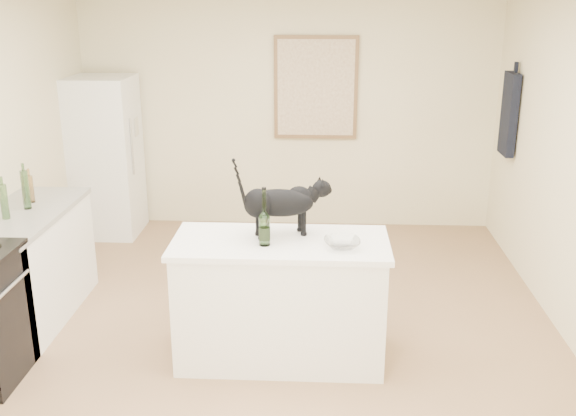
{
  "coord_description": "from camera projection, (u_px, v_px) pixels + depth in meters",
  "views": [
    {
      "loc": [
        0.38,
        -4.49,
        2.53
      ],
      "look_at": [
        0.15,
        -0.15,
        1.12
      ],
      "focal_mm": 41.6,
      "sensor_mm": 36.0,
      "label": 1
    }
  ],
  "objects": [
    {
      "name": "glass_bowl",
      "position": [
        342.0,
        243.0,
        4.46
      ],
      "size": [
        0.27,
        0.27,
        0.06
      ],
      "primitive_type": "imported",
      "rotation": [
        0.0,
        0.0,
        0.11
      ],
      "color": "white",
      "rests_on": "island_top"
    },
    {
      "name": "fridge",
      "position": [
        104.0,
        157.0,
        7.13
      ],
      "size": [
        0.68,
        0.68,
        1.7
      ],
      "primitive_type": "cube",
      "color": "white",
      "rests_on": "floor"
    },
    {
      "name": "black_cat",
      "position": [
        279.0,
        206.0,
        4.62
      ],
      "size": [
        0.64,
        0.38,
        0.43
      ],
      "primitive_type": null,
      "rotation": [
        0.0,
        0.0,
        0.33
      ],
      "color": "black",
      "rests_on": "island_top"
    },
    {
      "name": "island_base",
      "position": [
        281.0,
        302.0,
        4.74
      ],
      "size": [
        1.44,
        0.67,
        0.86
      ],
      "primitive_type": "cube",
      "color": "white",
      "rests_on": "floor"
    },
    {
      "name": "island_top",
      "position": [
        280.0,
        243.0,
        4.6
      ],
      "size": [
        1.5,
        0.7,
        0.04
      ],
      "primitive_type": "cube",
      "color": "white",
      "rests_on": "island_base"
    },
    {
      "name": "artwork_frame",
      "position": [
        316.0,
        88.0,
        7.16
      ],
      "size": [
        0.9,
        0.03,
        1.1
      ],
      "primitive_type": "cube",
      "color": "brown",
      "rests_on": "wall_back"
    },
    {
      "name": "counter_bottle_cluster",
      "position": [
        20.0,
        194.0,
        5.19
      ],
      "size": [
        0.12,
        0.47,
        0.31
      ],
      "color": "brown",
      "rests_on": "left_countertop"
    },
    {
      "name": "fridge_paper",
      "position": [
        137.0,
        127.0,
        7.11
      ],
      "size": [
        0.01,
        0.15,
        0.2
      ],
      "primitive_type": "cube",
      "rotation": [
        0.0,
        0.0,
        0.04
      ],
      "color": "beige",
      "rests_on": "fridge"
    },
    {
      "name": "hanging_garment",
      "position": [
        509.0,
        114.0,
        6.47
      ],
      "size": [
        0.08,
        0.34,
        0.8
      ],
      "primitive_type": "cube",
      "color": "black",
      "rests_on": "wall_right"
    },
    {
      "name": "wall_front",
      "position": [
        196.0,
        412.0,
        2.05
      ],
      "size": [
        4.5,
        0.0,
        4.5
      ],
      "primitive_type": "plane",
      "rotation": [
        -1.57,
        0.0,
        0.0
      ],
      "color": "beige",
      "rests_on": "ground"
    },
    {
      "name": "floor",
      "position": [
        269.0,
        342.0,
        5.07
      ],
      "size": [
        5.5,
        5.5,
        0.0
      ],
      "primitive_type": "plane",
      "color": "#977150",
      "rests_on": "ground"
    },
    {
      "name": "left_countertop",
      "position": [
        21.0,
        215.0,
        5.18
      ],
      "size": [
        0.62,
        1.44,
        0.04
      ],
      "primitive_type": "cube",
      "color": "gray",
      "rests_on": "left_cabinets"
    },
    {
      "name": "wine_bottle",
      "position": [
        264.0,
        220.0,
        4.46
      ],
      "size": [
        0.09,
        0.09,
        0.36
      ],
      "primitive_type": "cylinder",
      "rotation": [
        0.0,
        0.0,
        -0.28
      ],
      "color": "#316127",
      "rests_on": "island_top"
    },
    {
      "name": "left_cabinets",
      "position": [
        28.0,
        269.0,
        5.32
      ],
      "size": [
        0.6,
        1.4,
        0.86
      ],
      "primitive_type": "cube",
      "color": "white",
      "rests_on": "floor"
    },
    {
      "name": "artwork_canvas",
      "position": [
        316.0,
        88.0,
        7.14
      ],
      "size": [
        0.82,
        0.0,
        1.02
      ],
      "primitive_type": "cube",
      "color": "beige",
      "rests_on": "wall_back"
    },
    {
      "name": "wall_back",
      "position": [
        288.0,
        110.0,
        7.28
      ],
      "size": [
        4.5,
        0.0,
        4.5
      ],
      "primitive_type": "plane",
      "rotation": [
        1.57,
        0.0,
        0.0
      ],
      "color": "beige",
      "rests_on": "ground"
    }
  ]
}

